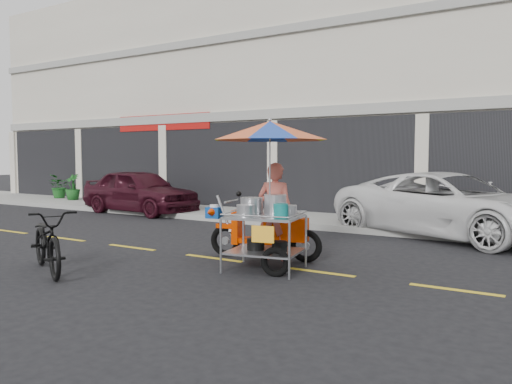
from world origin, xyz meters
The scene contains 9 objects.
ground centered at (0.00, 0.00, 0.00)m, with size 90.00×90.00×0.00m, color black.
sidewalk centered at (0.00, 5.50, 0.07)m, with size 45.00×3.00×0.15m, color gray.
centerline centered at (0.00, 0.00, 0.00)m, with size 42.00×0.10×0.01m, color gold.
maroon_sedan centered at (-8.20, 4.47, 0.70)m, with size 1.66×4.13×1.41m, color #320C17.
white_pickup centered at (1.07, 4.58, 0.72)m, with size 2.39×5.19×1.44m, color silver.
plant_tall centered at (-13.82, 5.75, 0.62)m, with size 0.85×0.74×0.95m, color #18501B.
plant_short centered at (-12.71, 5.48, 0.64)m, with size 0.55×0.55×0.99m, color #18501B.
near_bicycle centered at (-3.52, -2.21, 0.49)m, with size 0.66×1.88×0.99m, color black.
food_vendor_rig centered at (-0.87, 0.00, 1.50)m, with size 2.62×2.13×2.39m.
Camera 1 is at (3.16, -6.97, 1.77)m, focal length 35.00 mm.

